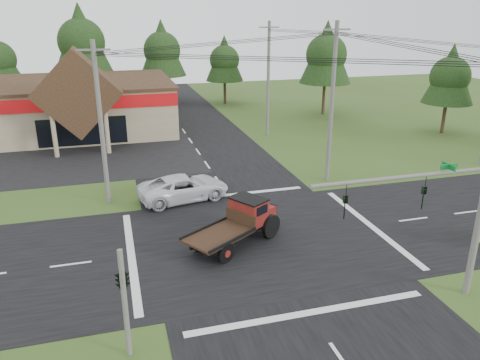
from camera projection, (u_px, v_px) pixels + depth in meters
name	position (u px, v px, depth m)	size (l,w,h in m)	color
ground	(259.00, 240.00, 26.22)	(120.00, 120.00, 0.00)	#364C1B
road_ns	(259.00, 240.00, 26.22)	(12.00, 120.00, 0.02)	black
road_ew	(259.00, 240.00, 26.22)	(120.00, 12.00, 0.02)	black
parking_apron	(34.00, 161.00, 39.84)	(28.00, 14.00, 0.02)	black
cvs_building	(26.00, 107.00, 48.02)	(30.40, 18.20, 9.19)	gray
traffic_signal_mast	(449.00, 207.00, 19.40)	(8.12, 0.24, 7.00)	#595651
traffic_signal_corner	(122.00, 270.00, 16.48)	(0.53, 2.48, 4.40)	#595651
utility_pole_nw	(101.00, 123.00, 29.58)	(2.00, 0.30, 10.50)	#595651
utility_pole_ne	(332.00, 103.00, 33.48)	(2.00, 0.30, 11.50)	#595651
utility_pole_n	(268.00, 79.00, 46.19)	(2.00, 0.30, 11.20)	#595651
tree_row_c	(81.00, 39.00, 57.78)	(7.28, 7.28, 13.13)	#332316
tree_row_d	(162.00, 48.00, 61.69)	(6.16, 6.16, 11.11)	#332316
tree_row_e	(224.00, 59.00, 62.37)	(5.04, 5.04, 9.09)	#332316
tree_side_ne	(326.00, 53.00, 55.41)	(6.16, 6.16, 11.11)	#332316
tree_side_e_near	(450.00, 74.00, 47.05)	(5.04, 5.04, 9.09)	#332316
antique_flatbed_truck	(234.00, 224.00, 25.28)	(2.24, 5.86, 2.45)	#610D15
white_pickup	(184.00, 188.00, 31.59)	(2.81, 6.10, 1.70)	silver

